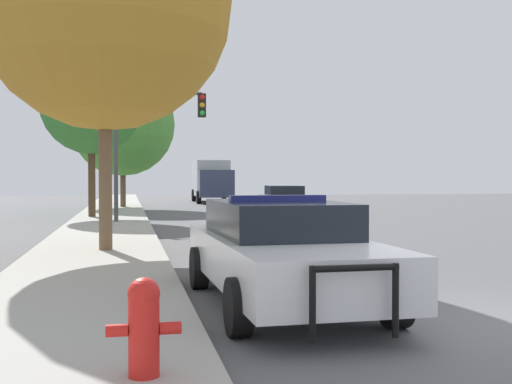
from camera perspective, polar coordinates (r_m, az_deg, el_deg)
name	(u,v)px	position (r m, az deg, el deg)	size (l,w,h in m)	color
ground_plane	(496,324)	(8.53, 20.58, -10.90)	(110.00, 110.00, 0.00)	#565659
sidewalk_left	(64,339)	(7.31, -16.72, -12.42)	(3.00, 110.00, 0.13)	#A3A099
police_car	(281,250)	(9.05, 2.27, -5.16)	(2.25, 5.34, 1.54)	white
fire_hydrant	(144,324)	(5.53, -9.94, -11.48)	(0.62, 0.27, 0.83)	red
traffic_light	(153,128)	(24.56, -9.16, 5.67)	(3.45, 0.35, 5.00)	#424247
car_background_oncoming	(285,200)	(28.93, 2.56, -0.74)	(2.23, 4.05, 1.40)	slate
box_truck	(211,180)	(45.68, -3.99, 1.10)	(2.69, 7.61, 2.95)	#333856
tree_sidewalk_far	(123,124)	(36.65, -11.76, 5.93)	(5.78, 5.78, 7.50)	brown
tree_sidewalk_near	(104,3)	(15.57, -13.32, 16.07)	(5.83, 5.83, 8.55)	brown
tree_sidewalk_mid	(91,104)	(27.93, -14.43, 7.61)	(4.25, 4.25, 6.87)	#4C3823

